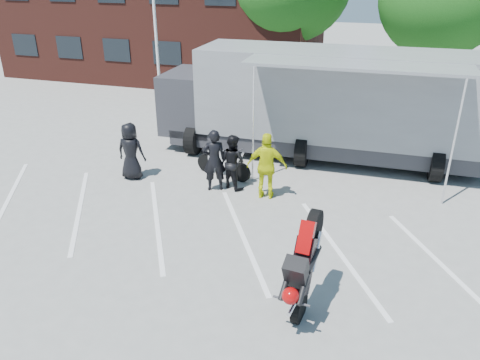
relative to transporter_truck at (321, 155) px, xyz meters
The scene contains 10 objects.
ground 7.16m from the transporter_truck, 100.09° to the right, with size 100.00×100.00×0.00m, color gray.
parking_bay_lines 6.18m from the transporter_truck, 101.72° to the right, with size 18.00×5.00×0.01m, color white.
office_building 16.09m from the transporter_truck, 135.78° to the left, with size 18.00×8.00×7.00m, color #4F2019.
transporter_truck is the anchor object (origin of this frame).
parked_motorcycle 3.88m from the transporter_truck, 134.84° to the right, with size 0.68×2.05×1.08m, color silver, non-canonical shape.
stunt_bike_rider 7.98m from the transporter_truck, 83.25° to the right, with size 0.88×1.88×2.21m, color black, non-canonical shape.
spectator_leather_a 6.67m from the transporter_truck, 145.57° to the right, with size 0.89×0.58×1.82m, color black.
spectator_leather_b 4.69m from the transporter_truck, 125.51° to the right, with size 0.69×0.45×1.90m, color black.
spectator_leather_c 4.16m from the transporter_truck, 122.53° to the right, with size 0.82×0.64×1.69m, color black.
spectator_hivis 4.05m from the transporter_truck, 105.34° to the right, with size 1.15×0.48×1.97m, color #D9E40C.
Camera 1 is at (3.20, -8.66, 6.23)m, focal length 35.00 mm.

